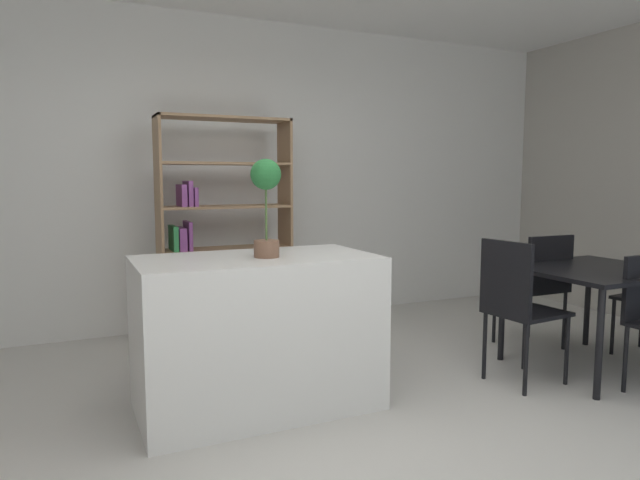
% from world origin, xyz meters
% --- Properties ---
extents(ground_plane, '(10.22, 10.22, 0.00)m').
position_xyz_m(ground_plane, '(0.00, 0.00, 0.00)').
color(ground_plane, beige).
extents(back_partition, '(7.42, 0.06, 2.81)m').
position_xyz_m(back_partition, '(0.00, 2.65, 1.41)').
color(back_partition, silver).
rests_on(back_partition, ground_plane).
extents(kitchen_island, '(1.38, 0.75, 0.91)m').
position_xyz_m(kitchen_island, '(-0.29, 0.67, 0.45)').
color(kitchen_island, silver).
rests_on(kitchen_island, ground_plane).
extents(potted_plant_on_island, '(0.18, 0.18, 0.57)m').
position_xyz_m(potted_plant_on_island, '(-0.25, 0.62, 1.27)').
color(potted_plant_on_island, brown).
rests_on(potted_plant_on_island, kitchen_island).
extents(open_bookshelf, '(1.13, 0.33, 1.88)m').
position_xyz_m(open_bookshelf, '(-0.11, 2.27, 0.90)').
color(open_bookshelf, '#997551').
rests_on(open_bookshelf, ground_plane).
extents(dining_table, '(1.02, 0.96, 0.73)m').
position_xyz_m(dining_table, '(2.10, 0.31, 0.66)').
color(dining_table, black).
rests_on(dining_table, ground_plane).
extents(dining_chair_far, '(0.45, 0.45, 0.92)m').
position_xyz_m(dining_chair_far, '(2.10, 0.81, 0.56)').
color(dining_chair_far, black).
rests_on(dining_chair_far, ground_plane).
extents(dining_chair_island_side, '(0.49, 0.44, 0.96)m').
position_xyz_m(dining_chair_island_side, '(1.36, 0.30, 0.57)').
color(dining_chair_island_side, black).
rests_on(dining_chair_island_side, ground_plane).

